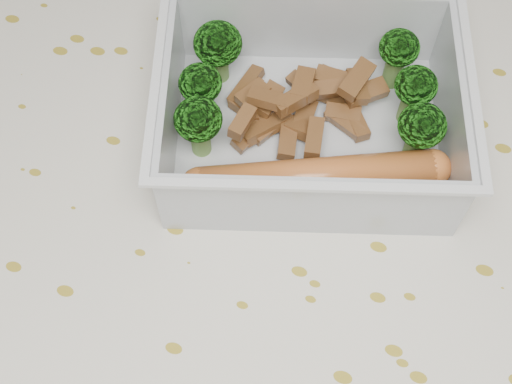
# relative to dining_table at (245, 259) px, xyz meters

# --- Properties ---
(dining_table) EXTENTS (1.40, 0.90, 0.75)m
(dining_table) POSITION_rel_dining_table_xyz_m (0.00, 0.00, 0.00)
(dining_table) COLOR brown
(dining_table) RESTS_ON ground
(tablecloth) EXTENTS (1.46, 0.96, 0.19)m
(tablecloth) POSITION_rel_dining_table_xyz_m (0.00, 0.00, 0.05)
(tablecloth) COLOR silver
(tablecloth) RESTS_ON dining_table
(lunch_container) EXTENTS (0.20, 0.17, 0.06)m
(lunch_container) POSITION_rel_dining_table_xyz_m (0.02, 0.05, 0.11)
(lunch_container) COLOR silver
(lunch_container) RESTS_ON tablecloth
(broccoli_florets) EXTENTS (0.15, 0.11, 0.04)m
(broccoli_florets) POSITION_rel_dining_table_xyz_m (0.02, 0.06, 0.12)
(broccoli_florets) COLOR #608C3F
(broccoli_florets) RESTS_ON lunch_container
(meat_pile) EXTENTS (0.09, 0.07, 0.03)m
(meat_pile) POSITION_rel_dining_table_xyz_m (0.02, 0.06, 0.11)
(meat_pile) COLOR brown
(meat_pile) RESTS_ON lunch_container
(sausage) EXTENTS (0.14, 0.07, 0.02)m
(sausage) POSITION_rel_dining_table_xyz_m (0.04, 0.01, 0.11)
(sausage) COLOR #B8612A
(sausage) RESTS_ON lunch_container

